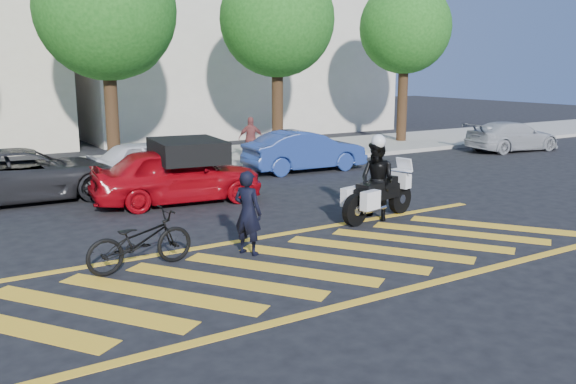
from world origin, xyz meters
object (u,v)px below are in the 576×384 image
parked_mid_left (28,175)px  parked_right (305,151)px  bicycle (140,240)px  officer_moto (377,181)px  red_convertible (177,175)px  parked_mid_right (150,161)px  police_motorcycle (378,195)px  officer_bike (248,213)px  parked_far_right (512,136)px

parked_mid_left → parked_right: bearing=-88.5°
bicycle → officer_moto: (5.72, 0.51, 0.40)m
red_convertible → parked_mid_right: bearing=-0.7°
police_motorcycle → parked_mid_left: parked_mid_left is taller
police_motorcycle → parked_right: (2.21, 6.39, 0.10)m
bicycle → red_convertible: size_ratio=0.45×
officer_bike → bicycle: size_ratio=0.82×
police_motorcycle → parked_mid_left: size_ratio=0.48×
bicycle → parked_mid_right: bearing=-25.6°
officer_moto → red_convertible: 5.17m
bicycle → officer_bike: bearing=-102.0°
red_convertible → parked_right: red_convertible is taller
police_motorcycle → parked_far_right: size_ratio=0.57×
red_convertible → parked_far_right: size_ratio=1.03×
bicycle → parked_mid_right: 8.41m
police_motorcycle → officer_moto: (-0.02, 0.01, 0.33)m
officer_bike → parked_right: 9.29m
parked_mid_left → parked_far_right: 18.66m
bicycle → red_convertible: bearing=-34.0°
red_convertible → parked_right: 5.93m
police_motorcycle → parked_mid_right: (-2.81, 7.39, 0.05)m
parked_mid_right → parked_right: bearing=-102.7°
officer_bike → parked_mid_left: (-2.70, 7.10, -0.10)m
police_motorcycle → parked_right: 6.76m
bicycle → parked_far_right: parked_far_right is taller
parked_right → parked_mid_left: bearing=93.7°
officer_bike → parked_mid_right: 8.18m
parked_right → parked_far_right: bearing=-88.8°
parked_far_right → parked_right: bearing=93.9°
officer_bike → red_convertible: (0.50, 4.79, -0.06)m
officer_moto → parked_far_right: officer_moto is taller
officer_moto → parked_mid_left: (-6.43, 6.35, -0.22)m
police_motorcycle → officer_moto: size_ratio=1.31×
bicycle → red_convertible: (2.49, 4.55, 0.23)m
officer_bike → officer_moto: size_ratio=0.88×
officer_moto → red_convertible: (-3.22, 4.04, -0.17)m
police_motorcycle → officer_moto: officer_moto is taller
red_convertible → police_motorcycle: bearing=-134.7°
red_convertible → parked_mid_left: 3.95m
parked_far_right → parked_mid_right: bearing=90.9°
parked_far_right → police_motorcycle: bearing=122.3°
police_motorcycle → parked_mid_left: bearing=122.5°
bicycle → parked_far_right: (17.94, 6.49, 0.10)m
officer_bike → bicycle: (-1.99, 0.23, -0.29)m
police_motorcycle → parked_mid_right: 7.90m
parked_right → bicycle: bearing=134.5°
parked_far_right → bicycle: bearing=116.1°
police_motorcycle → red_convertible: 5.19m
red_convertible → parked_far_right: bearing=-76.2°
officer_moto → parked_mid_left: bearing=-147.5°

